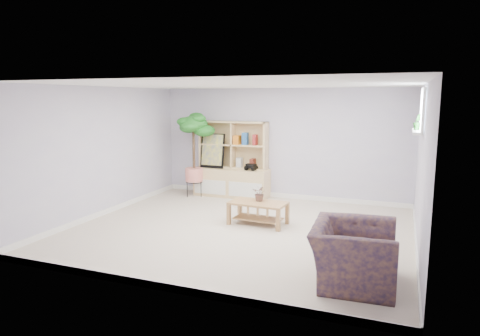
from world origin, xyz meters
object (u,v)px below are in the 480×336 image
(coffee_table, at_px, (258,213))
(floor_tree, at_px, (194,155))
(storage_unit, at_px, (232,159))
(armchair, at_px, (353,250))

(coffee_table, distance_m, floor_tree, 2.66)
(storage_unit, distance_m, coffee_table, 2.33)
(floor_tree, distance_m, armchair, 5.18)
(coffee_table, relative_size, armchair, 0.89)
(coffee_table, bearing_deg, storage_unit, 127.82)
(storage_unit, bearing_deg, floor_tree, -158.70)
(coffee_table, height_order, floor_tree, floor_tree)
(storage_unit, relative_size, coffee_table, 1.72)
(storage_unit, relative_size, armchair, 1.53)
(coffee_table, bearing_deg, armchair, -41.83)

